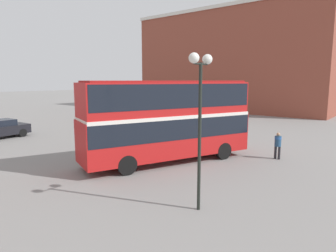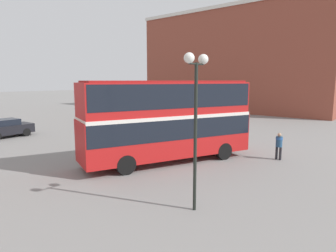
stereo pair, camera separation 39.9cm
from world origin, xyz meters
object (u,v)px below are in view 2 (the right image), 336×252
(street_lamp_twin_globe, at_px, (196,94))
(double_decker_bus, at_px, (168,116))
(parked_car_kerb_far, at_px, (6,128))
(pedestrian_foreground, at_px, (279,143))

(street_lamp_twin_globe, bearing_deg, double_decker_bus, 48.69)
(double_decker_bus, distance_m, parked_car_kerb_far, 15.68)
(pedestrian_foreground, bearing_deg, street_lamp_twin_globe, 12.70)
(pedestrian_foreground, relative_size, street_lamp_twin_globe, 0.29)
(double_decker_bus, xyz_separation_m, parked_car_kerb_far, (-2.92, 15.29, -1.92))
(street_lamp_twin_globe, bearing_deg, parked_car_kerb_far, 85.84)
(double_decker_bus, bearing_deg, pedestrian_foreground, -23.94)
(double_decker_bus, xyz_separation_m, pedestrian_foreground, (4.67, -4.76, -1.71))
(parked_car_kerb_far, distance_m, street_lamp_twin_globe, 20.64)
(pedestrian_foreground, bearing_deg, double_decker_bus, -34.40)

